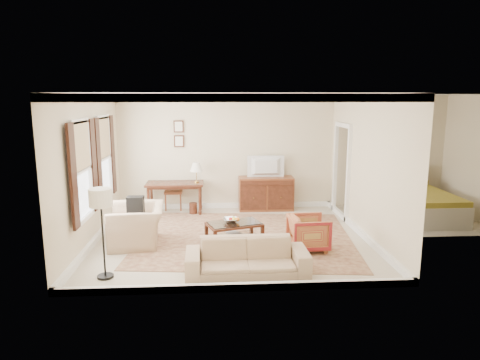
{
  "coord_description": "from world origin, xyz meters",
  "views": [
    {
      "loc": [
        -0.36,
        -8.4,
        2.83
      ],
      "look_at": [
        0.2,
        0.3,
        1.15
      ],
      "focal_mm": 32.0,
      "sensor_mm": 36.0,
      "label": 1
    }
  ],
  "objects": [
    {
      "name": "tv",
      "position": [
        0.98,
        2.18,
        1.29
      ],
      "size": [
        0.89,
        0.51,
        0.12
      ],
      "primitive_type": "imported",
      "rotation": [
        0.0,
        0.0,
        3.14
      ],
      "color": "black",
      "rests_on": "sideboard"
    },
    {
      "name": "striped_armchair",
      "position": [
        1.42,
        -0.78,
        0.36
      ],
      "size": [
        0.69,
        0.73,
        0.72
      ],
      "primitive_type": "imported",
      "rotation": [
        0.0,
        0.0,
        1.62
      ],
      "color": "maroon",
      "rests_on": "room_shell"
    },
    {
      "name": "room_shell",
      "position": [
        0.0,
        0.0,
        2.47
      ],
      "size": [
        5.51,
        5.01,
        2.91
      ],
      "color": "beige",
      "rests_on": "ground"
    },
    {
      "name": "framed_prints",
      "position": [
        -1.21,
        2.47,
        1.94
      ],
      "size": [
        0.25,
        0.04,
        0.68
      ],
      "primitive_type": null,
      "color": "#532617",
      "rests_on": "room_shell"
    },
    {
      "name": "sofa",
      "position": [
        0.17,
        -1.87,
        0.39
      ],
      "size": [
        1.98,
        0.61,
        0.77
      ],
      "primitive_type": "imported",
      "rotation": [
        0.0,
        0.0,
        0.02
      ],
      "color": "tan",
      "rests_on": "room_shell"
    },
    {
      "name": "window_rear",
      "position": [
        -2.7,
        0.9,
        1.55
      ],
      "size": [
        0.12,
        1.56,
        1.8
      ],
      "primitive_type": null,
      "color": "#CCB284",
      "rests_on": "room_shell"
    },
    {
      "name": "writing_desk",
      "position": [
        -1.31,
        2.05,
        0.66
      ],
      "size": [
        1.4,
        0.7,
        0.77
      ],
      "color": "#532617",
      "rests_on": "room_shell"
    },
    {
      "name": "book_b",
      "position": [
        0.17,
        -0.44,
        0.17
      ],
      "size": [
        0.28,
        0.05,
        0.38
      ],
      "primitive_type": "imported",
      "rotation": [
        0.0,
        0.0,
        -0.09
      ],
      "color": "brown",
      "rests_on": "coffee_table"
    },
    {
      "name": "sideboard",
      "position": [
        0.98,
        2.2,
        0.42
      ],
      "size": [
        1.38,
        0.53,
        0.85
      ],
      "primitive_type": "cube",
      "color": "brown",
      "rests_on": "room_shell"
    },
    {
      "name": "window_front",
      "position": [
        -2.7,
        -0.7,
        1.55
      ],
      "size": [
        0.12,
        1.56,
        1.8
      ],
      "primitive_type": null,
      "color": "#CCB284",
      "rests_on": "room_shell"
    },
    {
      "name": "floor_lamp",
      "position": [
        -2.1,
        -1.85,
        1.21
      ],
      "size": [
        0.36,
        0.36,
        1.46
      ],
      "color": "black",
      "rests_on": "room_shell"
    },
    {
      "name": "fruit_bowl",
      "position": [
        -0.02,
        -0.33,
        0.49
      ],
      "size": [
        0.42,
        0.42,
        0.1
      ],
      "primitive_type": "imported",
      "color": "silver",
      "rests_on": "coffee_table"
    },
    {
      "name": "desk_chair",
      "position": [
        -1.38,
        2.4,
        0.53
      ],
      "size": [
        0.49,
        0.49,
        1.05
      ],
      "primitive_type": null,
      "rotation": [
        0.0,
        0.0,
        -0.1
      ],
      "color": "brown",
      "rests_on": "room_shell"
    },
    {
      "name": "book_a",
      "position": [
        -0.05,
        -0.27,
        0.17
      ],
      "size": [
        0.26,
        0.18,
        0.38
      ],
      "primitive_type": "imported",
      "rotation": [
        0.0,
        0.0,
        0.58
      ],
      "color": "brown",
      "rests_on": "coffee_table"
    },
    {
      "name": "doorway",
      "position": [
        2.71,
        1.5,
        1.08
      ],
      "size": [
        0.1,
        1.12,
        2.25
      ],
      "primitive_type": null,
      "color": "white",
      "rests_on": "room_shell"
    },
    {
      "name": "club_armchair",
      "position": [
        -1.86,
        -0.25,
        0.51
      ],
      "size": [
        0.87,
        1.24,
        1.03
      ],
      "primitive_type": "imported",
      "rotation": [
        0.0,
        0.0,
        -1.48
      ],
      "color": "tan",
      "rests_on": "room_shell"
    },
    {
      "name": "backpack",
      "position": [
        -1.88,
        -0.19,
        0.76
      ],
      "size": [
        0.28,
        0.36,
        0.4
      ],
      "primitive_type": "cube",
      "rotation": [
        0.0,
        0.0,
        -1.37
      ],
      "color": "black",
      "rests_on": "club_armchair"
    },
    {
      "name": "annex_bedroom",
      "position": [
        4.49,
        1.15,
        0.34
      ],
      "size": [
        3.0,
        2.7,
        2.9
      ],
      "color": "beige",
      "rests_on": "ground"
    },
    {
      "name": "coffee_table",
      "position": [
        0.04,
        -0.37,
        0.33
      ],
      "size": [
        1.17,
        0.89,
        0.44
      ],
      "rotation": [
        0.0,
        0.0,
        0.32
      ],
      "color": "#532617",
      "rests_on": "room_shell"
    },
    {
      "name": "rug",
      "position": [
        0.29,
        -0.01,
        0.01
      ],
      "size": [
        4.63,
        4.08,
        0.01
      ],
      "primitive_type": "cube",
      "rotation": [
        0.0,
        0.0,
        -0.1
      ],
      "color": "#5A271E",
      "rests_on": "room_shell"
    },
    {
      "name": "desk_lamp",
      "position": [
        -0.77,
        2.05,
        1.02
      ],
      "size": [
        0.32,
        0.32,
        0.5
      ],
      "primitive_type": null,
      "color": "silver",
      "rests_on": "writing_desk"
    }
  ]
}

